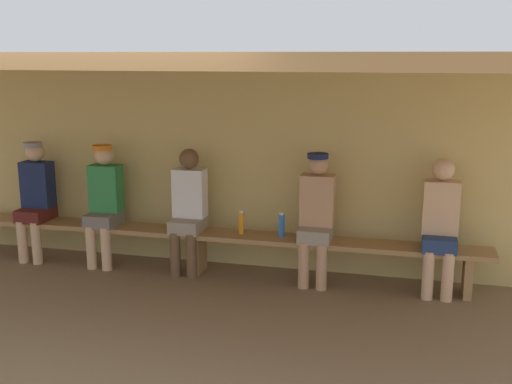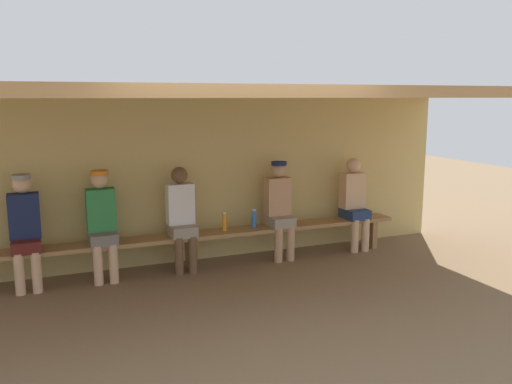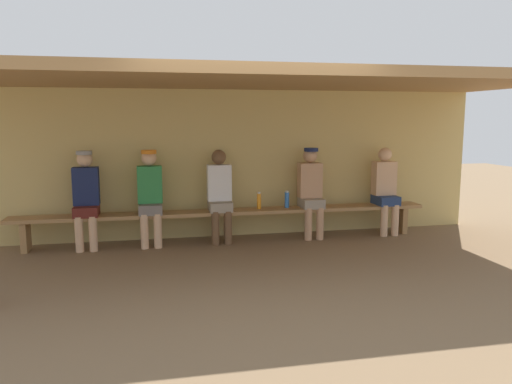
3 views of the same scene
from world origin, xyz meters
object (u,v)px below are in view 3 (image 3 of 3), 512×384
object	(u,v)px
bench	(228,215)
water_bottle_clear	(287,200)
player_near_post	(86,195)
player_shirtless_tan	(311,188)
water_bottle_green	(259,201)
player_rightmost	(220,192)
player_in_red	(385,187)
player_in_white	(150,193)

from	to	relation	value
bench	water_bottle_clear	world-z (taller)	water_bottle_clear
player_near_post	player_shirtless_tan	size ratio (longest dim) A/B	1.00
water_bottle_green	player_shirtless_tan	bearing A→B (deg)	-0.88
player_rightmost	water_bottle_clear	distance (m)	1.02
player_rightmost	bench	bearing A→B (deg)	-1.58
player_near_post	player_rightmost	distance (m)	1.84
player_shirtless_tan	water_bottle_clear	size ratio (longest dim) A/B	5.28
bench	player_shirtless_tan	size ratio (longest dim) A/B	4.46
player_in_red	player_in_white	bearing A→B (deg)	179.99
water_bottle_clear	bench	bearing A→B (deg)	-178.22
bench	player_near_post	world-z (taller)	player_near_post
water_bottle_clear	water_bottle_green	distance (m)	0.43
player_rightmost	water_bottle_green	xyz separation A→B (m)	(0.58, 0.01, -0.15)
bench	water_bottle_green	distance (m)	0.51
player_near_post	bench	bearing A→B (deg)	-0.10
player_shirtless_tan	water_bottle_green	distance (m)	0.81
player_in_white	water_bottle_clear	size ratio (longest dim) A/B	5.28
water_bottle_clear	player_near_post	bearing A→B (deg)	-179.51
player_in_white	water_bottle_green	size ratio (longest dim) A/B	5.37
bench	water_bottle_clear	distance (m)	0.92
water_bottle_clear	player_shirtless_tan	bearing A→B (deg)	-3.84
player_in_red	player_rightmost	xyz separation A→B (m)	(-2.58, 0.00, 0.00)
player_in_red	player_in_white	xyz separation A→B (m)	(-3.56, 0.00, 0.02)
player_in_red	water_bottle_green	xyz separation A→B (m)	(-1.99, 0.01, -0.15)
player_rightmost	water_bottle_clear	size ratio (longest dim) A/B	5.24
player_shirtless_tan	bench	bearing A→B (deg)	-179.84
player_near_post	water_bottle_green	bearing A→B (deg)	0.29
bench	player_near_post	size ratio (longest dim) A/B	4.46
player_shirtless_tan	player_rightmost	distance (m)	1.37
bench	player_near_post	bearing A→B (deg)	179.90
player_rightmost	water_bottle_green	bearing A→B (deg)	1.24
player_in_red	player_rightmost	world-z (taller)	same
player_near_post	player_in_red	distance (m)	4.41
player_shirtless_tan	player_near_post	bearing A→B (deg)	180.00
player_in_white	player_shirtless_tan	world-z (taller)	same
water_bottle_clear	player_in_white	bearing A→B (deg)	-179.30
player_in_white	water_bottle_green	bearing A→B (deg)	0.44
bench	player_rightmost	xyz separation A→B (m)	(-0.11, 0.00, 0.34)
player_rightmost	water_bottle_clear	world-z (taller)	player_rightmost
player_in_white	water_bottle_green	xyz separation A→B (m)	(1.56, 0.01, -0.17)
player_near_post	player_in_red	xyz separation A→B (m)	(4.41, -0.00, -0.02)
player_rightmost	player_in_red	bearing A→B (deg)	0.00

